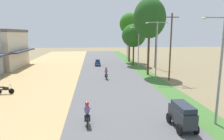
% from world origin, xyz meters
% --- Properties ---
extents(parked_motorbike_fifth, '(1.80, 0.54, 0.94)m').
position_xyz_m(parked_motorbike_fifth, '(-11.46, 19.34, 0.55)').
color(parked_motorbike_fifth, black).
rests_on(parked_motorbike_fifth, dirt_shoulder).
extents(median_tree_second, '(4.66, 4.66, 11.15)m').
position_xyz_m(median_tree_second, '(5.75, 27.73, 8.31)').
color(median_tree_second, '#4C351E').
rests_on(median_tree_second, median_strip).
extents(median_tree_third, '(4.55, 4.55, 7.92)m').
position_xyz_m(median_tree_third, '(5.43, 37.24, 5.77)').
color(median_tree_third, '#4C351E').
rests_on(median_tree_third, median_strip).
extents(median_tree_fourth, '(4.32, 4.32, 10.49)m').
position_xyz_m(median_tree_fourth, '(5.57, 42.64, 8.18)').
color(median_tree_fourth, '#4C351E').
rests_on(median_tree_fourth, median_strip).
extents(streetlamp_near, '(3.16, 0.20, 7.24)m').
position_xyz_m(streetlamp_near, '(5.80, 10.62, 4.26)').
color(streetlamp_near, gray).
rests_on(streetlamp_near, median_strip).
extents(streetlamp_mid, '(3.16, 0.20, 7.64)m').
position_xyz_m(streetlamp_mid, '(5.80, 24.13, 4.47)').
color(streetlamp_mid, gray).
rests_on(streetlamp_mid, median_strip).
extents(streetlamp_far, '(3.16, 0.20, 7.37)m').
position_xyz_m(streetlamp_far, '(5.80, 34.54, 4.33)').
color(streetlamp_far, gray).
rests_on(streetlamp_far, median_strip).
extents(streetlamp_farthest, '(3.16, 0.20, 8.32)m').
position_xyz_m(streetlamp_farthest, '(5.80, 46.51, 4.82)').
color(streetlamp_farthest, gray).
rests_on(streetlamp_farthest, median_strip).
extents(utility_pole_near, '(1.80, 0.20, 8.71)m').
position_xyz_m(utility_pole_near, '(7.61, 23.96, 4.55)').
color(utility_pole_near, brown).
rests_on(utility_pole_near, ground).
extents(utility_pole_far, '(1.80, 0.20, 8.61)m').
position_xyz_m(utility_pole_far, '(8.77, 33.95, 4.49)').
color(utility_pole_far, brown).
rests_on(utility_pole_far, ground).
extents(car_van_charcoal, '(1.19, 2.41, 1.67)m').
position_xyz_m(car_van_charcoal, '(3.18, 10.18, 1.02)').
color(car_van_charcoal, '#282D33').
rests_on(car_van_charcoal, road_strip).
extents(car_hatchback_blue, '(1.04, 2.00, 1.23)m').
position_xyz_m(car_hatchback_blue, '(-1.55, 36.98, 0.75)').
color(car_hatchback_blue, navy).
rests_on(car_hatchback_blue, road_strip).
extents(motorbike_foreground_rider, '(0.54, 1.80, 1.66)m').
position_xyz_m(motorbike_foreground_rider, '(-2.93, 11.29, 0.86)').
color(motorbike_foreground_rider, black).
rests_on(motorbike_foreground_rider, road_strip).
extents(motorbike_ahead_second, '(0.54, 1.80, 1.66)m').
position_xyz_m(motorbike_ahead_second, '(-0.71, 25.23, 0.86)').
color(motorbike_ahead_second, black).
rests_on(motorbike_ahead_second, road_strip).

